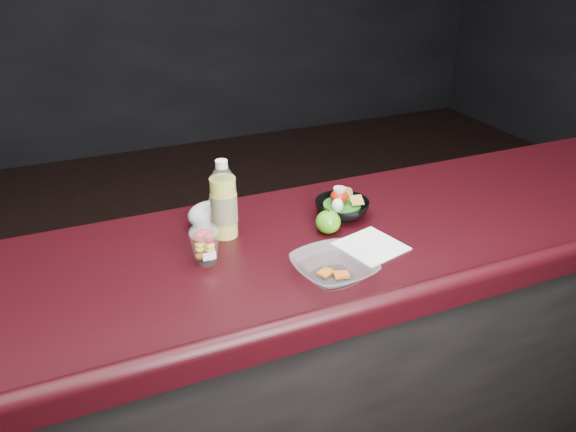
# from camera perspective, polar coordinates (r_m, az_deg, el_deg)

# --- Properties ---
(counter) EXTENTS (4.06, 0.71, 1.02)m
(counter) POSITION_cam_1_polar(r_m,az_deg,el_deg) (1.90, 1.02, -16.20)
(counter) COLOR black
(counter) RESTS_ON ground
(lemonade_bottle) EXTENTS (0.08, 0.08, 0.23)m
(lemonade_bottle) POSITION_cam_1_polar(r_m,az_deg,el_deg) (1.60, -6.54, 1.13)
(lemonade_bottle) COLOR #CFD036
(lemonade_bottle) RESTS_ON counter
(fruit_cup) EXTENTS (0.08, 0.08, 0.11)m
(fruit_cup) POSITION_cam_1_polar(r_m,az_deg,el_deg) (1.49, -8.44, -2.73)
(fruit_cup) COLOR white
(fruit_cup) RESTS_ON counter
(green_apple) EXTENTS (0.07, 0.07, 0.08)m
(green_apple) POSITION_cam_1_polar(r_m,az_deg,el_deg) (1.63, 4.10, -0.61)
(green_apple) COLOR #29850F
(green_apple) RESTS_ON counter
(plastic_bag) EXTENTS (0.13, 0.11, 0.10)m
(plastic_bag) POSITION_cam_1_polar(r_m,az_deg,el_deg) (1.68, -7.84, 0.32)
(plastic_bag) COLOR silver
(plastic_bag) RESTS_ON counter
(snack_bowl) EXTENTS (0.20, 0.20, 0.09)m
(snack_bowl) POSITION_cam_1_polar(r_m,az_deg,el_deg) (1.73, 5.46, 0.90)
(snack_bowl) COLOR black
(snack_bowl) RESTS_ON counter
(takeout_bowl) EXTENTS (0.22, 0.22, 0.05)m
(takeout_bowl) POSITION_cam_1_polar(r_m,az_deg,el_deg) (1.43, 4.69, -5.33)
(takeout_bowl) COLOR silver
(takeout_bowl) RESTS_ON counter
(paper_napkin) EXTENTS (0.20, 0.20, 0.00)m
(paper_napkin) POSITION_cam_1_polar(r_m,az_deg,el_deg) (1.59, 8.43, -3.05)
(paper_napkin) COLOR white
(paper_napkin) RESTS_ON counter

